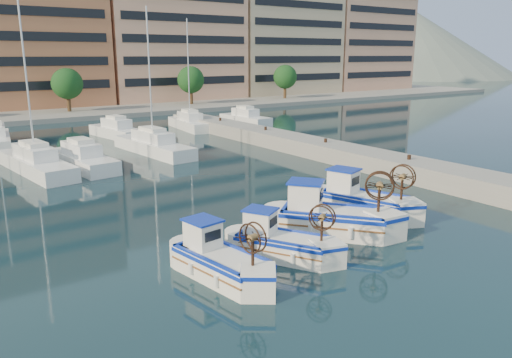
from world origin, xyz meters
name	(u,v)px	position (x,y,z in m)	size (l,w,h in m)	color
ground	(323,247)	(0.00, 0.00, 0.00)	(300.00, 300.00, 0.00)	#17343D
quay	(385,163)	(13.00, 8.00, 0.60)	(3.00, 60.00, 1.20)	gray
waterfront	(78,32)	(9.23, 65.04, 11.10)	(180.00, 40.00, 25.60)	gray
hill_east	(402,76)	(140.00, 110.00, 0.00)	(160.00, 160.00, 50.00)	slate
yacht_marina	(62,147)	(-3.60, 27.35, 0.53)	(40.59, 22.69, 11.50)	white
fishing_boat_a	(220,260)	(-5.05, -0.03, 0.70)	(2.24, 4.17, 2.53)	white
fishing_boat_b	(281,242)	(-2.10, 0.17, 0.67)	(3.22, 3.99, 2.42)	white
fishing_boat_c	(330,216)	(1.35, 1.04, 0.84)	(4.48, 4.82, 3.03)	white
fishing_boat_d	(362,200)	(4.54, 2.11, 0.79)	(3.21, 4.76, 2.87)	white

